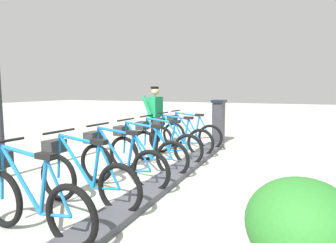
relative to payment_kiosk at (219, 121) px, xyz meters
The scene contains 12 objects.
ground_plane 3.81m from the payment_kiosk, 90.81° to the left, with size 60.00×60.00×0.00m, color #B3B5A8.
dock_rail_base 3.80m from the payment_kiosk, 90.81° to the left, with size 0.44×6.74×0.10m, color #47474C.
payment_kiosk is the anchor object (origin of this frame).
bike_docked_0 1.16m from the payment_kiosk, 59.63° to the left, with size 1.72×0.54×1.02m.
bike_docked_1 1.93m from the payment_kiosk, 72.60° to the left, with size 1.72×0.54×1.02m.
bike_docked_2 2.74m from the payment_kiosk, 77.93° to the left, with size 1.72×0.54×1.02m.
bike_docked_3 3.58m from the payment_kiosk, 80.78° to the left, with size 1.72×0.54×1.02m.
bike_docked_4 4.41m from the payment_kiosk, 82.55° to the left, with size 1.72×0.54×1.02m.
bike_docked_5 5.26m from the payment_kiosk, 83.75° to the left, with size 1.72×0.54×1.02m.
bike_docked_6 6.10m from the payment_kiosk, 84.62° to the left, with size 1.72×0.54×1.02m.
worker_near_rack 1.89m from the payment_kiosk, 34.40° to the left, with size 0.51×0.66×1.66m.
planter_bush 6.40m from the payment_kiosk, 108.69° to the left, with size 0.76×0.76×0.97m.
Camera 1 is at (-1.90, 4.37, 1.57)m, focal length 30.23 mm.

